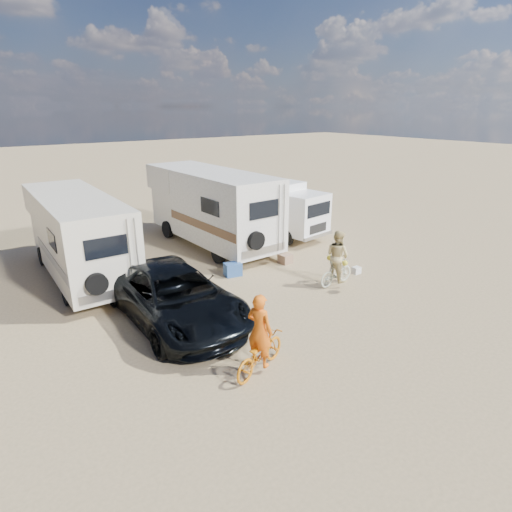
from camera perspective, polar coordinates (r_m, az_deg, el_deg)
ground at (r=14.08m, az=7.93°, el=-6.19°), size 140.00×140.00×0.00m
rv_main at (r=19.41m, az=-5.97°, el=6.32°), size 2.72×7.64×3.37m
rv_left at (r=16.81m, az=-22.69°, el=2.30°), size 2.46×7.42×3.06m
box_truck at (r=20.99m, az=2.62°, el=6.37°), size 2.80×5.54×2.64m
dark_suv at (r=12.74m, az=-10.84°, el=-5.27°), size 2.72×5.77×1.60m
bike_man at (r=10.41m, az=0.49°, el=-12.86°), size 1.94×1.22×0.96m
bike_woman at (r=15.40m, az=10.71°, el=-2.14°), size 1.60×0.53×0.95m
rider_man at (r=10.19m, az=0.49°, el=-10.79°), size 0.64×0.78×1.83m
rider_woman at (r=15.25m, az=10.81°, el=-0.60°), size 0.74×0.92×1.83m
bike_parked at (r=21.10m, az=7.24°, el=3.93°), size 1.82×0.69×0.94m
cooler at (r=16.05m, az=-3.12°, el=-1.80°), size 0.69×0.56×0.49m
crate at (r=17.37m, az=3.94°, el=-0.34°), size 0.50×0.50×0.37m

